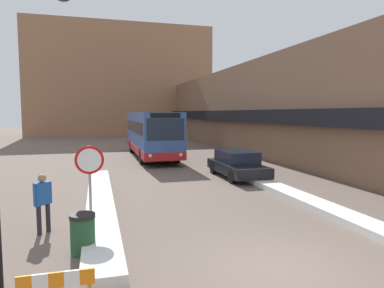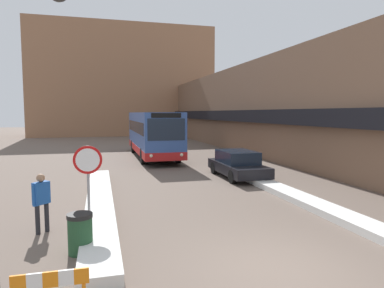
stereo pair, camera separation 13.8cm
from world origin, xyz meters
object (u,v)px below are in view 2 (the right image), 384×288
city_bus (153,133)px  trash_bin (80,233)px  pedestrian (41,198)px  stop_sign (88,170)px  street_lamp (5,97)px  parked_car_front (238,164)px

city_bus → trash_bin: bearing=-104.1°
pedestrian → stop_sign: bearing=-62.9°
trash_bin → street_lamp: bearing=-119.6°
parked_car_front → pedestrian: bearing=-143.5°
city_bus → street_lamp: street_lamp is taller
parked_car_front → pedestrian: pedestrian is taller
city_bus → pedestrian: size_ratio=6.69×
pedestrian → trash_bin: (1.08, -1.71, -0.51)m
stop_sign → pedestrian: bearing=162.4°
city_bus → stop_sign: (-4.09, -15.68, -0.04)m
stop_sign → street_lamp: bearing=-110.9°
city_bus → parked_car_front: bearing=-72.0°
city_bus → parked_car_front: city_bus is taller
city_bus → stop_sign: bearing=-104.6°
city_bus → parked_car_front: (2.97, -9.13, -1.10)m
city_bus → street_lamp: size_ratio=1.94×
stop_sign → street_lamp: street_lamp is taller
parked_car_front → stop_sign: size_ratio=1.78×
parked_car_front → city_bus: bearing=108.0°
pedestrian → street_lamp: bearing=-134.1°
street_lamp → pedestrian: (-0.07, 3.50, -2.57)m
city_bus → street_lamp: (-5.28, -18.78, 1.76)m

